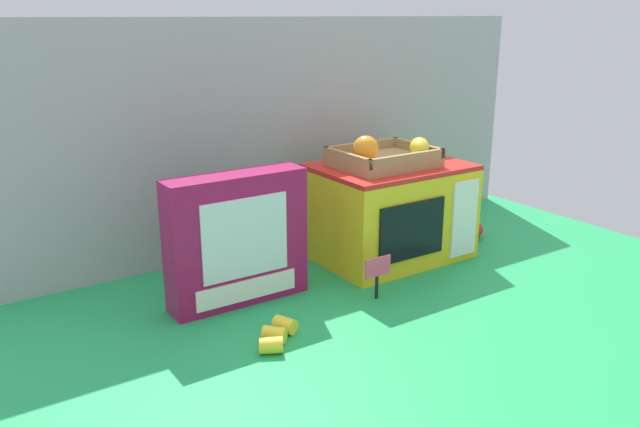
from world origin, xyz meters
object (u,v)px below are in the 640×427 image
object	(u,v)px
toy_microwave	(390,211)
loose_toy_apple	(473,229)
price_sign	(377,271)
cookie_set_box	(237,239)
food_groups_crate	(385,157)
loose_toy_banana	(277,335)

from	to	relation	value
toy_microwave	loose_toy_apple	size ratio (longest dim) A/B	6.75
toy_microwave	price_sign	world-z (taller)	toy_microwave
toy_microwave	cookie_set_box	xyz separation A→B (m)	(-0.46, -0.03, 0.02)
toy_microwave	cookie_set_box	distance (m)	0.46
food_groups_crate	loose_toy_banana	size ratio (longest dim) A/B	2.10
toy_microwave	loose_toy_apple	world-z (taller)	toy_microwave
loose_toy_banana	loose_toy_apple	bearing A→B (deg)	15.75
cookie_set_box	loose_toy_banana	xyz separation A→B (m)	(-0.03, -0.21, -0.13)
price_sign	loose_toy_apple	bearing A→B (deg)	19.13
loose_toy_apple	loose_toy_banana	bearing A→B (deg)	-164.25
food_groups_crate	cookie_set_box	xyz separation A→B (m)	(-0.43, -0.03, -0.13)
cookie_set_box	loose_toy_banana	size ratio (longest dim) A/B	2.72
cookie_set_box	loose_toy_banana	world-z (taller)	cookie_set_box
cookie_set_box	loose_toy_apple	world-z (taller)	cookie_set_box
cookie_set_box	price_sign	bearing A→B (deg)	-31.60
toy_microwave	food_groups_crate	bearing A→B (deg)	-168.62
price_sign	loose_toy_banana	xyz separation A→B (m)	(-0.29, -0.05, -0.05)
price_sign	loose_toy_apple	distance (m)	0.51
food_groups_crate	price_sign	xyz separation A→B (m)	(-0.17, -0.19, -0.21)
loose_toy_banana	loose_toy_apple	xyz separation A→B (m)	(0.77, 0.22, 0.01)
loose_toy_banana	loose_toy_apple	world-z (taller)	loose_toy_apple
cookie_set_box	loose_toy_apple	bearing A→B (deg)	0.38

